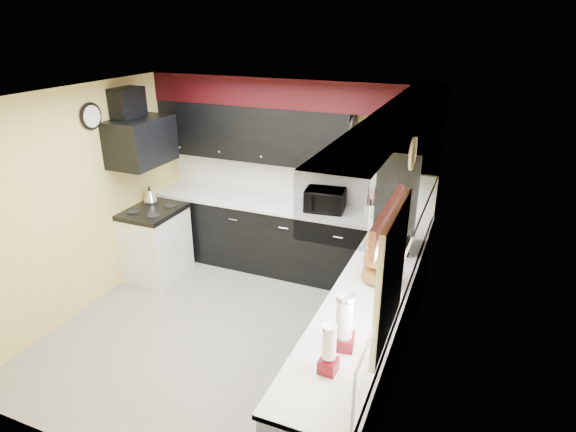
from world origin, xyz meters
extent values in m
plane|color=gray|center=(0.00, 0.00, 0.00)|extent=(3.60, 3.60, 0.00)
cube|color=#E0C666|center=(0.00, 1.80, 1.25)|extent=(3.60, 0.06, 2.50)
cube|color=#E0C666|center=(1.80, 0.00, 1.25)|extent=(0.06, 3.60, 2.50)
cube|color=#E0C666|center=(-1.80, 0.00, 1.25)|extent=(0.06, 3.60, 2.50)
cube|color=white|center=(0.00, 0.00, 2.50)|extent=(3.60, 3.60, 0.06)
cube|color=black|center=(0.00, 1.50, 0.45)|extent=(3.60, 0.60, 0.90)
cube|color=black|center=(1.50, -0.30, 0.45)|extent=(0.60, 3.00, 0.90)
cube|color=white|center=(0.00, 1.50, 0.92)|extent=(3.62, 0.64, 0.04)
cube|color=white|center=(1.50, -0.30, 0.92)|extent=(0.64, 3.02, 0.04)
cube|color=white|center=(0.00, 1.79, 1.19)|extent=(3.60, 0.02, 0.50)
cube|color=white|center=(1.79, 0.00, 1.19)|extent=(0.02, 3.60, 0.50)
cube|color=black|center=(-0.50, 1.62, 1.80)|extent=(2.60, 0.35, 0.70)
cube|color=black|center=(1.62, 0.90, 1.80)|extent=(0.35, 1.80, 0.70)
cube|color=black|center=(0.00, 1.62, 2.33)|extent=(3.60, 0.36, 0.35)
cube|color=black|center=(1.62, -0.18, 2.33)|extent=(0.36, 3.24, 0.35)
cube|color=white|center=(-1.50, 0.75, 0.43)|extent=(0.60, 0.75, 0.86)
cube|color=black|center=(-1.50, 0.75, 0.89)|extent=(0.62, 0.77, 0.06)
cube|color=black|center=(-1.55, 0.75, 1.78)|extent=(0.50, 0.78, 0.55)
cube|color=black|center=(-1.68, 0.75, 2.20)|extent=(0.24, 0.40, 0.40)
cube|color=red|center=(1.73, -0.90, 1.95)|extent=(0.04, 0.88, 0.20)
cube|color=white|center=(0.83, 1.30, 1.80)|extent=(0.03, 0.26, 0.35)
imported|color=black|center=(0.53, 1.49, 1.08)|extent=(0.51, 0.44, 0.27)
imported|color=black|center=(1.50, 0.79, 1.07)|extent=(0.43, 0.53, 0.26)
cylinder|color=white|center=(1.10, 1.48, 1.02)|extent=(0.18, 0.18, 0.16)
cube|color=black|center=(1.10, 1.55, 1.03)|extent=(0.13, 0.14, 0.19)
camera|label=1|loc=(2.23, -3.76, 3.15)|focal=30.00mm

